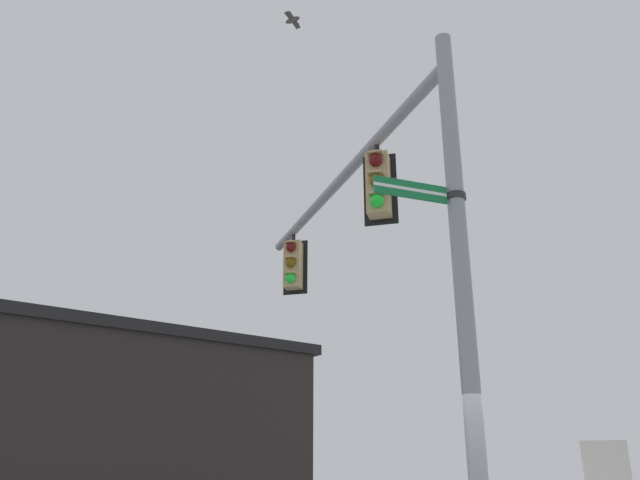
% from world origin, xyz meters
% --- Properties ---
extents(signal_pole, '(0.21, 0.21, 7.25)m').
position_xyz_m(signal_pole, '(0.00, 0.00, 3.62)').
color(signal_pole, gray).
rests_on(signal_pole, ground).
extents(mast_arm, '(4.57, 6.25, 0.19)m').
position_xyz_m(mast_arm, '(2.21, -3.07, 6.79)').
color(mast_arm, gray).
extents(traffic_light_nearest_pole, '(0.54, 0.49, 1.31)m').
position_xyz_m(traffic_light_nearest_pole, '(1.24, -1.71, 5.99)').
color(traffic_light_nearest_pole, black).
extents(traffic_light_mid_inner, '(0.54, 0.49, 1.31)m').
position_xyz_m(traffic_light_mid_inner, '(3.76, -5.21, 5.99)').
color(traffic_light_mid_inner, black).
extents(street_name_sign, '(1.03, 0.79, 0.22)m').
position_xyz_m(street_name_sign, '(0.29, 0.21, 4.88)').
color(street_name_sign, '#147238').
extents(bird_flying, '(0.28, 0.38, 0.10)m').
position_xyz_m(bird_flying, '(2.34, -0.57, 8.51)').
color(bird_flying, '#4C4742').
extents(storefront_building, '(11.48, 12.45, 5.42)m').
position_xyz_m(storefront_building, '(10.47, -8.29, 2.72)').
color(storefront_building, '#282321').
rests_on(storefront_building, ground).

